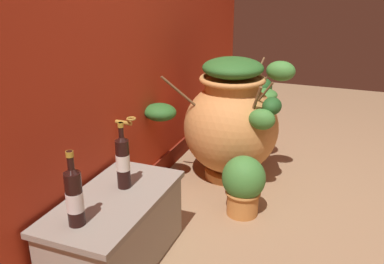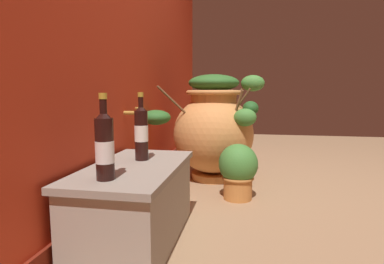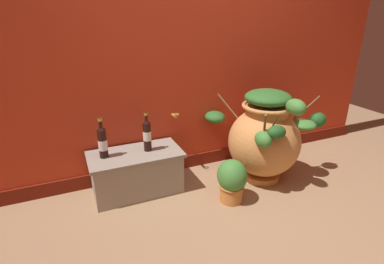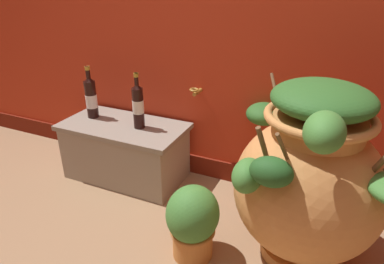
# 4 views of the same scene
# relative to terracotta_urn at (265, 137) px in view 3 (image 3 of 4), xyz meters

# --- Properties ---
(ground_plane) EXTENTS (7.00, 7.00, 0.00)m
(ground_plane) POSITION_rel_terracotta_urn_xyz_m (-0.53, -0.62, -0.44)
(ground_plane) COLOR #9E7A56
(back_wall) EXTENTS (4.40, 0.33, 2.60)m
(back_wall) POSITION_rel_terracotta_urn_xyz_m (-0.53, 0.58, 0.86)
(back_wall) COLOR red
(back_wall) RESTS_ON ground_plane
(terracotta_urn) EXTENTS (1.02, 0.92, 0.88)m
(terracotta_urn) POSITION_rel_terracotta_urn_xyz_m (0.00, 0.00, 0.00)
(terracotta_urn) COLOR #D68E4C
(terracotta_urn) RESTS_ON ground_plane
(stone_ledge) EXTENTS (0.80, 0.42, 0.38)m
(stone_ledge) POSITION_rel_terracotta_urn_xyz_m (-1.17, 0.25, -0.23)
(stone_ledge) COLOR #9E9384
(stone_ledge) RESTS_ON ground_plane
(wine_bottle_left) EXTENTS (0.07, 0.07, 0.35)m
(wine_bottle_left) POSITION_rel_terracotta_urn_xyz_m (-1.05, 0.26, 0.10)
(wine_bottle_left) COLOR black
(wine_bottle_left) RESTS_ON stone_ledge
(wine_bottle_middle) EXTENTS (0.07, 0.07, 0.34)m
(wine_bottle_middle) POSITION_rel_terracotta_urn_xyz_m (-1.43, 0.28, 0.09)
(wine_bottle_middle) COLOR black
(wine_bottle_middle) RESTS_ON stone_ledge
(potted_shrub) EXTENTS (0.25, 0.27, 0.38)m
(potted_shrub) POSITION_rel_terracotta_urn_xyz_m (-0.47, -0.22, -0.23)
(potted_shrub) COLOR #CC7F3D
(potted_shrub) RESTS_ON ground_plane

